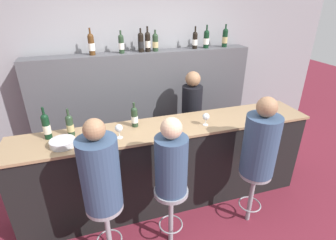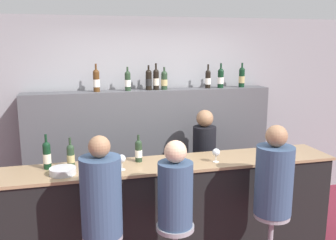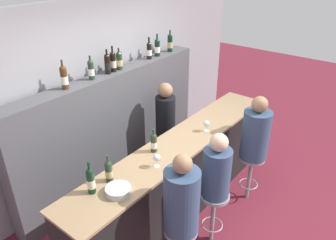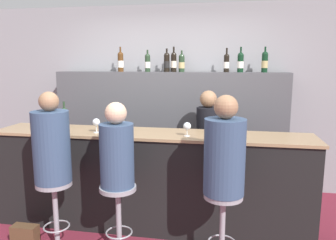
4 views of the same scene
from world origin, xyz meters
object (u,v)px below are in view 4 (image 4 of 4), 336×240
at_px(wine_bottle_backbar_3, 174,62).
at_px(bar_stool_middle, 118,202).
at_px(wine_bottle_backbar_6, 240,62).
at_px(handbag, 25,235).
at_px(wine_bottle_counter_1, 65,117).
at_px(wine_bottle_backbar_1, 148,63).
at_px(wine_bottle_backbar_2, 167,62).
at_px(guest_seated_left, 51,144).
at_px(metal_bowl, 50,128).
at_px(wine_bottle_backbar_7, 265,62).
at_px(wine_bottle_backbar_0, 121,62).
at_px(wine_bottle_backbar_4, 182,63).
at_px(wine_bottle_counter_2, 121,119).
at_px(wine_bottle_backbar_5, 226,63).
at_px(wine_glass_0, 96,123).
at_px(wine_bottle_counter_0, 47,115).
at_px(wine_glass_1, 187,126).
at_px(bartender, 207,152).
at_px(bar_stool_right, 223,210).
at_px(guest_seated_right, 225,152).
at_px(bar_stool_left, 55,197).
at_px(guest_seated_middle, 117,151).

bearing_deg(wine_bottle_backbar_3, bar_stool_middle, -97.48).
xyz_separation_m(wine_bottle_backbar_6, handbag, (-2.10, -1.75, -1.70)).
xyz_separation_m(wine_bottle_counter_1, wine_bottle_backbar_1, (0.73, 1.04, 0.62)).
xyz_separation_m(wine_bottle_backbar_2, guest_seated_left, (-0.77, -1.75, -0.75)).
height_order(wine_bottle_backbar_6, metal_bowl, wine_bottle_backbar_6).
relative_size(wine_bottle_backbar_2, wine_bottle_backbar_7, 0.96).
xyz_separation_m(wine_bottle_backbar_0, wine_bottle_backbar_4, (0.86, -0.00, -0.02)).
distance_m(wine_bottle_counter_2, wine_bottle_backbar_4, 1.32).
bearing_deg(wine_bottle_backbar_1, wine_bottle_counter_1, -125.27).
height_order(wine_bottle_backbar_5, wine_glass_0, wine_bottle_backbar_5).
xyz_separation_m(wine_bottle_counter_0, wine_bottle_backbar_0, (0.56, 1.04, 0.61)).
height_order(wine_bottle_backbar_3, wine_glass_1, wine_bottle_backbar_3).
bearing_deg(wine_bottle_backbar_1, bar_stool_middle, -85.54).
height_order(wine_glass_0, bartender, bartender).
relative_size(wine_glass_0, bar_stool_right, 0.22).
distance_m(wine_bottle_counter_0, guest_seated_right, 2.17).
relative_size(wine_bottle_backbar_3, bar_stool_middle, 0.50).
distance_m(wine_bottle_counter_0, wine_bottle_backbar_1, 1.53).
bearing_deg(wine_bottle_counter_0, wine_bottle_backbar_4, 35.93).
height_order(bar_stool_left, guest_seated_middle, guest_seated_middle).
relative_size(wine_bottle_counter_1, wine_bottle_backbar_6, 0.90).
height_order(wine_bottle_backbar_3, metal_bowl, wine_bottle_backbar_3).
distance_m(wine_bottle_backbar_0, wine_bottle_backbar_1, 0.39).
relative_size(wine_bottle_backbar_4, wine_glass_1, 2.03).
bearing_deg(wine_bottle_counter_0, wine_bottle_counter_1, 0.00).
height_order(wine_bottle_backbar_0, guest_seated_middle, wine_bottle_backbar_0).
distance_m(wine_bottle_counter_2, guest_seated_middle, 0.76).
xyz_separation_m(wine_bottle_backbar_1, handbag, (-0.85, -1.75, -1.70)).
bearing_deg(wine_bottle_backbar_4, wine_bottle_counter_0, -144.07).
height_order(wine_bottle_backbar_0, metal_bowl, wine_bottle_backbar_0).
distance_m(wine_bottle_counter_2, wine_bottle_backbar_6, 1.78).
xyz_separation_m(wine_bottle_backbar_6, bar_stool_left, (-1.75, -1.75, -1.28)).
distance_m(wine_bottle_backbar_4, bartender, 1.26).
bearing_deg(wine_bottle_backbar_6, wine_bottle_counter_1, -152.49).
height_order(wine_glass_0, guest_seated_left, guest_seated_left).
xyz_separation_m(wine_bottle_backbar_4, guest_seated_right, (0.61, -1.75, -0.74)).
distance_m(wine_bottle_backbar_2, wine_bottle_backbar_4, 0.21).
height_order(wine_bottle_backbar_3, bartender, wine_bottle_backbar_3).
distance_m(wine_bottle_counter_2, wine_bottle_backbar_7, 2.02).
bearing_deg(wine_bottle_backbar_5, guest_seated_middle, -118.22).
relative_size(wine_bottle_backbar_5, bar_stool_left, 0.46).
bearing_deg(metal_bowl, wine_bottle_backbar_1, 56.82).
bearing_deg(handbag, guest_seated_right, 0.00).
relative_size(wine_bottle_counter_0, wine_glass_0, 2.27).
xyz_separation_m(wine_bottle_backbar_5, wine_bottle_backbar_7, (0.49, 0.00, 0.01)).
xyz_separation_m(guest_seated_left, guest_seated_middle, (0.64, 0.00, -0.03)).
relative_size(wine_bottle_counter_0, bar_stool_right, 0.50).
distance_m(wine_bottle_backbar_6, guest_seated_left, 2.59).
bearing_deg(wine_bottle_counter_1, bar_stool_middle, -39.36).
distance_m(bar_stool_middle, bar_stool_right, 0.95).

